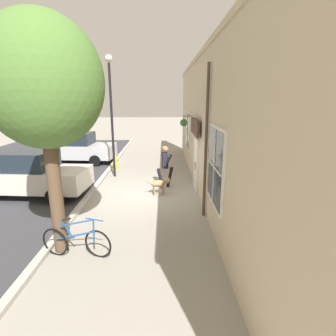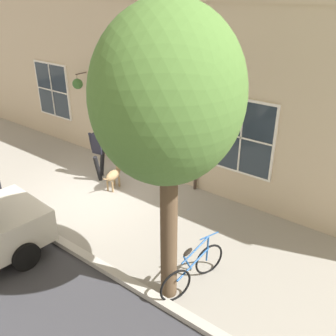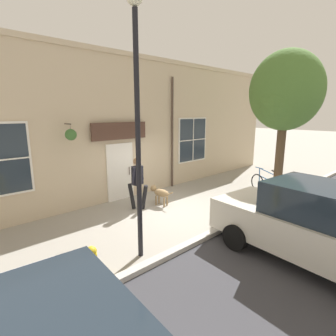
% 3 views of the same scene
% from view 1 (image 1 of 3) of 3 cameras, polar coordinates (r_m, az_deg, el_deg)
% --- Properties ---
extents(ground_plane, '(90.00, 90.00, 0.00)m').
position_cam_1_polar(ground_plane, '(10.39, -5.63, -5.60)').
color(ground_plane, gray).
extents(storefront_facade, '(0.95, 18.00, 5.27)m').
position_cam_1_polar(storefront_facade, '(9.89, 7.80, 8.98)').
color(storefront_facade, '#C6B293').
rests_on(storefront_facade, ground_plane).
extents(pedestrian_walking, '(0.71, 0.55, 1.78)m').
position_cam_1_polar(pedestrian_walking, '(10.76, -0.63, 1.20)').
color(pedestrian_walking, black).
rests_on(pedestrian_walking, ground_plane).
extents(dog_on_leash, '(0.99, 0.41, 0.68)m').
position_cam_1_polar(dog_on_leash, '(10.15, -1.71, -3.36)').
color(dog_on_leash, '#997A51').
rests_on(dog_on_leash, ground_plane).
extents(street_tree_by_curb, '(2.56, 2.35, 5.36)m').
position_cam_1_polar(street_tree_by_curb, '(6.37, -25.31, 15.75)').
color(street_tree_by_curb, brown).
rests_on(street_tree_by_curb, ground_plane).
extents(leaning_bicycle, '(1.72, 0.37, 1.01)m').
position_cam_1_polar(leaning_bicycle, '(6.72, -19.33, -14.80)').
color(leaning_bicycle, black).
rests_on(leaning_bicycle, ground_plane).
extents(parked_car_nearest_curb, '(4.42, 2.19, 1.75)m').
position_cam_1_polar(parked_car_nearest_curb, '(16.17, -19.43, 4.23)').
color(parked_car_nearest_curb, '#B7B7BC').
rests_on(parked_car_nearest_curb, ground_plane).
extents(parked_car_mid_block, '(4.42, 2.19, 1.75)m').
position_cam_1_polar(parked_car_mid_block, '(11.22, -28.11, -1.06)').
color(parked_car_mid_block, beige).
rests_on(parked_car_mid_block, ground_plane).
extents(street_lamp, '(0.32, 0.32, 5.47)m').
position_cam_1_polar(street_lamp, '(12.39, -12.33, 14.02)').
color(street_lamp, black).
rests_on(street_lamp, ground_plane).
extents(fire_hydrant, '(0.34, 0.20, 0.77)m').
position_cam_1_polar(fire_hydrant, '(14.05, -11.43, 1.28)').
color(fire_hydrant, gold).
rests_on(fire_hydrant, ground_plane).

